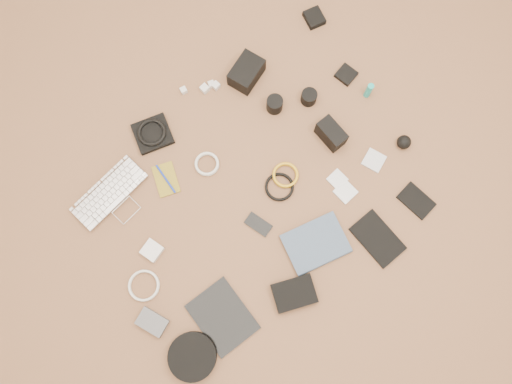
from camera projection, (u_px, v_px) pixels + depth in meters
room_shell at (242, 39)px, 0.82m from camera, size 4.04×4.04×2.58m
laptop at (117, 201)px, 2.02m from camera, size 0.35×0.27×0.03m
headphone_pouch at (153, 134)px, 2.08m from camera, size 0.18×0.17×0.03m
headphones at (152, 132)px, 2.06m from camera, size 0.12×0.12×0.02m
charger_a at (184, 90)px, 2.12m from camera, size 0.03×0.03×0.02m
charger_b at (205, 89)px, 2.12m from camera, size 0.04×0.04×0.03m
charger_c at (211, 84)px, 2.13m from camera, size 0.03×0.03×0.02m
charger_d at (216, 86)px, 2.13m from camera, size 0.03×0.03×0.03m
dslr_camera at (246, 73)px, 2.11m from camera, size 0.18×0.15×0.09m
lens_pouch at (314, 18)px, 2.19m from camera, size 0.09×0.10×0.03m
notebook_olive at (166, 179)px, 2.05m from camera, size 0.13×0.16×0.01m
pen_blue at (166, 179)px, 2.04m from camera, size 0.01×0.14×0.01m
cable_white_a at (207, 164)px, 2.06m from camera, size 0.13×0.13×0.01m
lens_a at (275, 104)px, 2.08m from camera, size 0.09×0.09×0.07m
lens_b at (309, 97)px, 2.10m from camera, size 0.07×0.07×0.06m
card_reader at (346, 75)px, 2.14m from camera, size 0.09×0.09×0.02m
power_brick at (152, 250)px, 1.98m from camera, size 0.09×0.09×0.03m
cable_white_b at (144, 286)px, 1.96m from camera, size 0.14×0.14×0.01m
cable_black at (279, 187)px, 2.04m from camera, size 0.14×0.14×0.01m
cable_yellow at (285, 175)px, 2.05m from camera, size 0.14×0.14×0.01m
flash at (331, 134)px, 2.05m from camera, size 0.07×0.13×0.09m
lens_cleaner at (369, 91)px, 2.09m from camera, size 0.03×0.03×0.09m
battery_charger at (152, 322)px, 1.92m from camera, size 0.11×0.13×0.03m
tablet at (223, 317)px, 1.93m from camera, size 0.19×0.25×0.01m
phone at (258, 224)px, 2.01m from camera, size 0.09×0.12×0.01m
filter_case_left at (337, 179)px, 2.05m from camera, size 0.07×0.07×0.01m
filter_case_mid at (345, 192)px, 2.04m from camera, size 0.08×0.08×0.01m
filter_case_right at (374, 160)px, 2.06m from camera, size 0.11×0.11×0.01m
air_blower at (404, 142)px, 2.06m from camera, size 0.07×0.07×0.06m
headphone_case at (192, 356)px, 1.88m from camera, size 0.23×0.23×0.05m
drive_case at (294, 293)px, 1.93m from camera, size 0.19×0.16×0.04m
paperback at (326, 264)px, 1.97m from camera, size 0.27×0.22×0.02m
notebook_black_a at (378, 239)px, 1.99m from camera, size 0.14×0.21×0.01m
notebook_black_b at (416, 201)px, 2.03m from camera, size 0.11×0.15×0.01m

